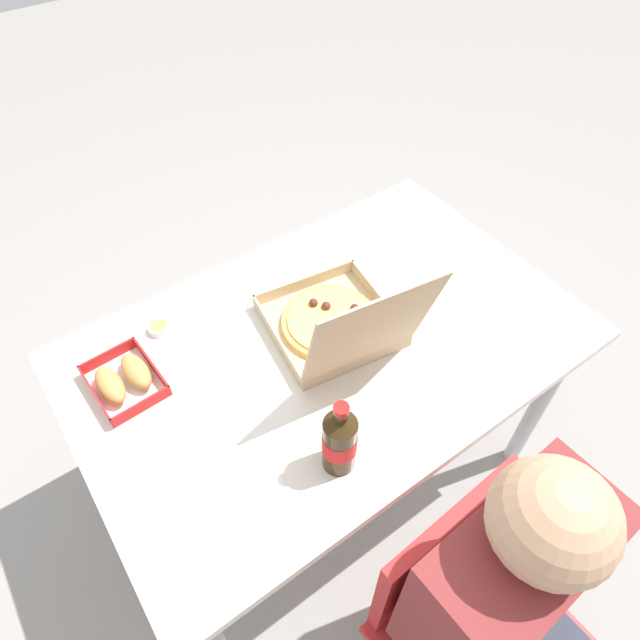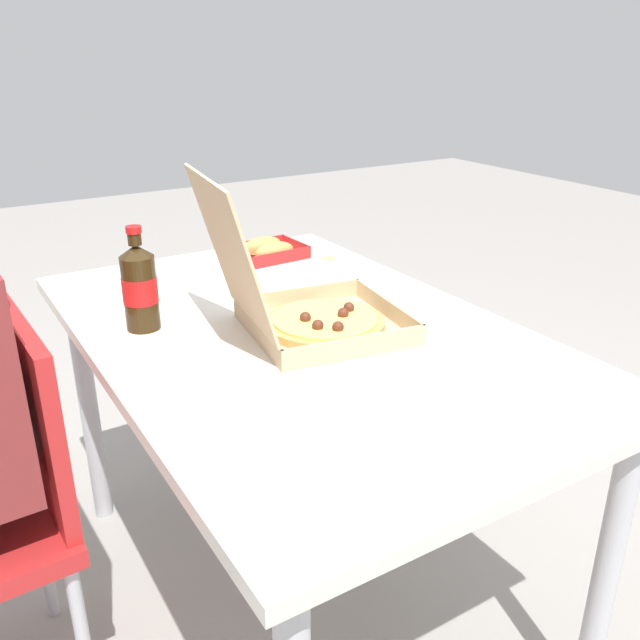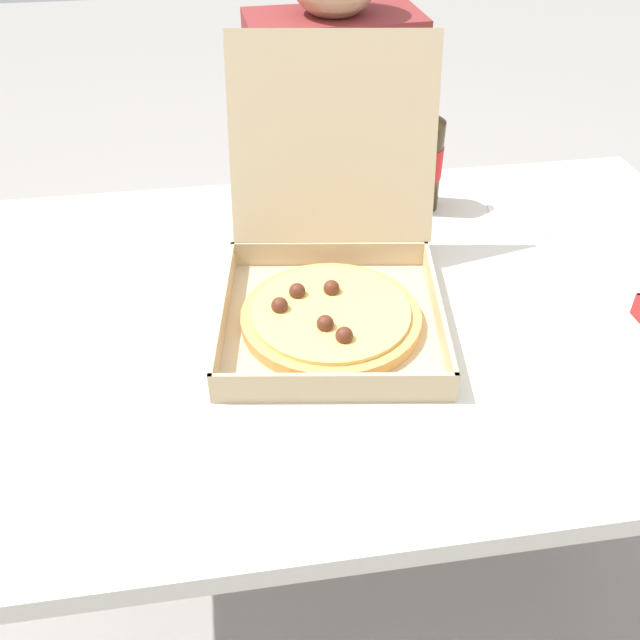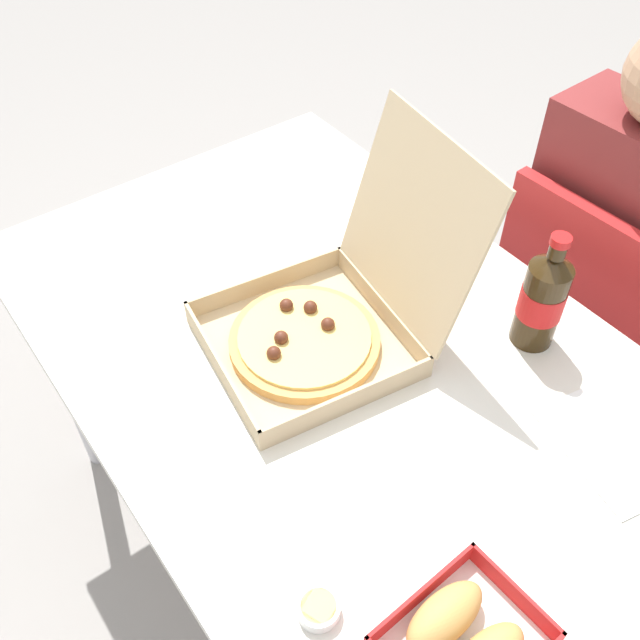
% 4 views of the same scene
% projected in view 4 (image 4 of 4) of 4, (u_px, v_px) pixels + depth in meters
% --- Properties ---
extents(ground_plane, '(10.00, 10.00, 0.00)m').
position_uv_depth(ground_plane, '(332.00, 546.00, 1.74)').
color(ground_plane, gray).
extents(dining_table, '(1.29, 0.83, 0.73)m').
position_uv_depth(dining_table, '(336.00, 377.00, 1.27)').
color(dining_table, silver).
rests_on(dining_table, ground_plane).
extents(chair, '(0.42, 0.42, 0.83)m').
position_uv_depth(chair, '(587.00, 316.00, 1.61)').
color(chair, red).
rests_on(chair, ground_plane).
extents(diner_person, '(0.37, 0.41, 1.15)m').
position_uv_depth(diner_person, '(631.00, 234.00, 1.49)').
color(diner_person, '#333847').
rests_on(diner_person, ground_plane).
extents(pizza_box_open, '(0.36, 0.44, 0.34)m').
position_uv_depth(pizza_box_open, '(324.00, 319.00, 1.19)').
color(pizza_box_open, tan).
rests_on(pizza_box_open, dining_table).
extents(bread_side_box, '(0.16, 0.20, 0.06)m').
position_uv_depth(bread_side_box, '(464.00, 640.00, 0.85)').
color(bread_side_box, white).
rests_on(bread_side_box, dining_table).
extents(cola_bottle, '(0.07, 0.07, 0.22)m').
position_uv_depth(cola_bottle, '(542.00, 299.00, 1.16)').
color(cola_bottle, '#33230F').
rests_on(cola_bottle, dining_table).
extents(paper_menu, '(0.24, 0.19, 0.00)m').
position_uv_depth(paper_menu, '(613.00, 445.00, 1.07)').
color(paper_menu, white).
rests_on(paper_menu, dining_table).
extents(dipping_sauce_cup, '(0.06, 0.06, 0.02)m').
position_uv_depth(dipping_sauce_cup, '(318.00, 608.00, 0.89)').
color(dipping_sauce_cup, white).
rests_on(dipping_sauce_cup, dining_table).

